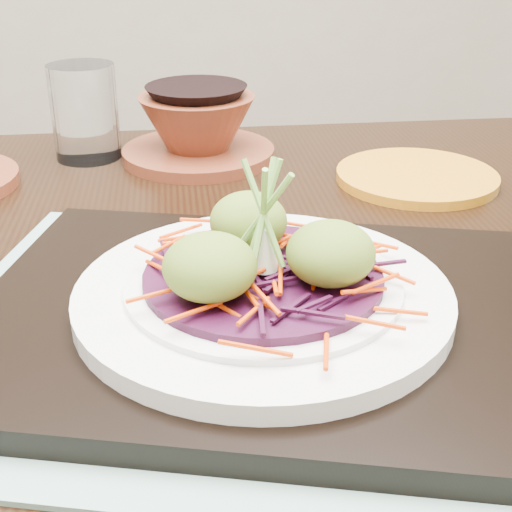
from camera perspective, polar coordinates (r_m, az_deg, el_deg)
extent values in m
cube|color=black|center=(0.59, -0.52, -3.50)|extent=(1.39, 1.01, 0.04)
cube|color=gray|center=(0.50, 0.55, -5.85)|extent=(0.56, 0.50, 0.00)
cube|color=black|center=(0.50, 0.55, -4.79)|extent=(0.48, 0.42, 0.02)
cylinder|color=white|center=(0.49, 0.56, -3.19)|extent=(0.26, 0.26, 0.01)
cylinder|color=white|center=(0.49, 0.56, -2.30)|extent=(0.19, 0.19, 0.01)
cylinder|color=#380B29|center=(0.48, 0.57, -1.68)|extent=(0.16, 0.16, 0.01)
ellipsoid|color=#5D7623|center=(0.45, -3.68, -0.92)|extent=(0.06, 0.06, 0.04)
ellipsoid|color=#5D7623|center=(0.47, 6.01, 0.16)|extent=(0.06, 0.06, 0.04)
ellipsoid|color=#5D7623|center=(0.51, -0.59, 2.75)|extent=(0.06, 0.06, 0.04)
cylinder|color=white|center=(0.86, -13.54, 11.13)|extent=(0.08, 0.08, 0.11)
cylinder|color=#622917|center=(0.85, -4.62, 8.19)|extent=(0.19, 0.19, 0.01)
cylinder|color=#C17315|center=(0.80, 12.73, 6.21)|extent=(0.19, 0.19, 0.01)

